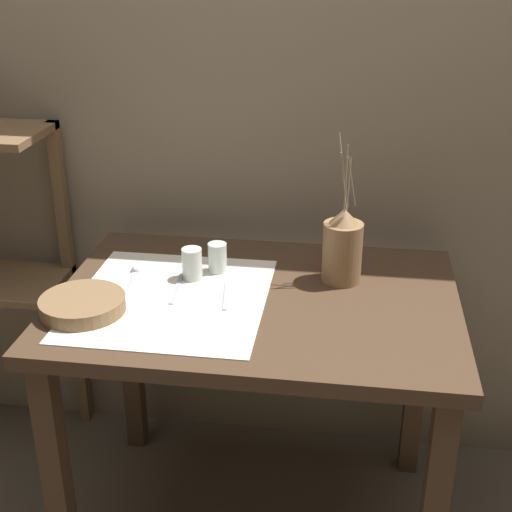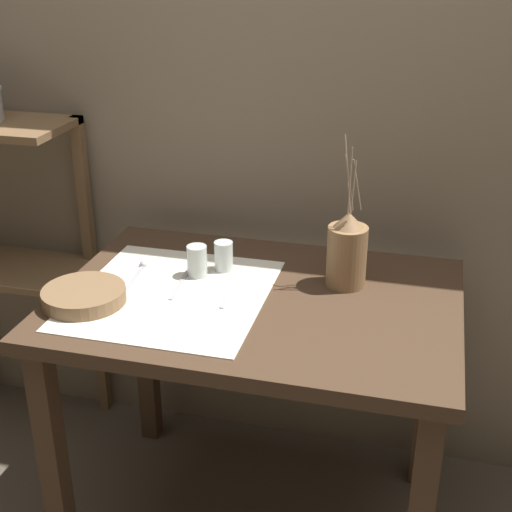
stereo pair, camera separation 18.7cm
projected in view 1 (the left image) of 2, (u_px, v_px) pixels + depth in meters
The scene contains 10 objects.
stone_wall_back at pixel (279, 109), 2.20m from camera, with size 7.00×0.06×2.40m.
wooden_table at pixel (257, 335), 1.97m from camera, with size 1.08×0.76×0.80m.
linen_cloth at pixel (171, 298), 1.91m from camera, with size 0.51×0.55×0.00m.
pitcher_with_flowers at pixel (342, 248), 1.97m from camera, with size 0.11×0.11×0.42m.
wooden_bowl at pixel (83, 305), 1.84m from camera, with size 0.22×0.22×0.04m.
glass_tumbler_near at pixel (192, 264), 2.00m from camera, with size 0.06×0.06×0.09m.
glass_tumbler_far at pixel (217, 258), 2.04m from camera, with size 0.05×0.05×0.09m.
spoon_inner at pixel (132, 276), 2.02m from camera, with size 0.04×0.21×0.02m.
fork_outer at pixel (177, 287), 1.96m from camera, with size 0.03×0.20×0.00m.
knife_center at pixel (226, 293), 1.93m from camera, with size 0.04×0.19×0.00m.
Camera 1 is at (0.24, -1.69, 1.69)m, focal length 50.00 mm.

